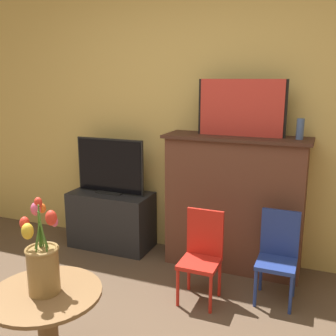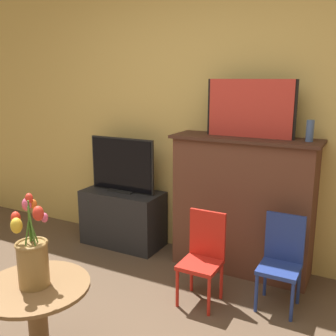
{
  "view_description": "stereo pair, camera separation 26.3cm",
  "coord_description": "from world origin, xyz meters",
  "views": [
    {
      "loc": [
        0.99,
        -1.22,
        1.6
      ],
      "look_at": [
        0.02,
        1.16,
        1.01
      ],
      "focal_mm": 42.0,
      "sensor_mm": 36.0,
      "label": 1
    },
    {
      "loc": [
        1.23,
        -1.11,
        1.6
      ],
      "look_at": [
        0.02,
        1.16,
        1.01
      ],
      "focal_mm": 42.0,
      "sensor_mm": 36.0,
      "label": 2
    }
  ],
  "objects": [
    {
      "name": "mantel_candle",
      "position": [
        0.8,
        1.93,
        1.22
      ],
      "size": [
        0.06,
        0.06,
        0.16
      ],
      "color": "#4C6699",
      "rests_on": "fireplace_mantel"
    },
    {
      "name": "fireplace_mantel",
      "position": [
        0.32,
        1.93,
        0.58
      ],
      "size": [
        1.19,
        0.39,
        1.14
      ],
      "color": "brown",
      "rests_on": "ground"
    },
    {
      "name": "painting",
      "position": [
        0.34,
        1.93,
        1.37
      ],
      "size": [
        0.71,
        0.03,
        0.45
      ],
      "color": "black",
      "rests_on": "fireplace_mantel"
    },
    {
      "name": "side_table",
      "position": [
        -0.27,
        0.22,
        0.35
      ],
      "size": [
        0.58,
        0.58,
        0.54
      ],
      "color": "brown",
      "rests_on": "ground"
    },
    {
      "name": "wall_back",
      "position": [
        0.0,
        2.13,
        1.35
      ],
      "size": [
        8.0,
        0.06,
        2.7
      ],
      "color": "#E0BC66",
      "rests_on": "ground"
    },
    {
      "name": "tv_stand",
      "position": [
        -0.86,
        1.89,
        0.27
      ],
      "size": [
        0.78,
        0.39,
        0.54
      ],
      "color": "#232326",
      "rests_on": "ground"
    },
    {
      "name": "chair_blue",
      "position": [
        0.74,
        1.53,
        0.36
      ],
      "size": [
        0.28,
        0.28,
        0.67
      ],
      "color": "navy",
      "rests_on": "ground"
    },
    {
      "name": "tv_monitor",
      "position": [
        -0.86,
        1.89,
        0.79
      ],
      "size": [
        0.68,
        0.12,
        0.52
      ],
      "color": "black",
      "rests_on": "tv_stand"
    },
    {
      "name": "vase_tulips",
      "position": [
        -0.27,
        0.22,
        0.71
      ],
      "size": [
        0.22,
        0.19,
        0.49
      ],
      "color": "olive",
      "rests_on": "side_table"
    },
    {
      "name": "chair_red",
      "position": [
        0.22,
        1.33,
        0.36
      ],
      "size": [
        0.28,
        0.28,
        0.67
      ],
      "color": "red",
      "rests_on": "ground"
    }
  ]
}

